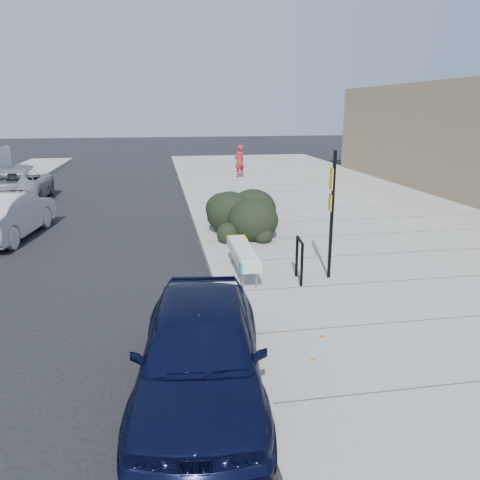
{
  "coord_description": "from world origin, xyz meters",
  "views": [
    {
      "loc": [
        -1.26,
        -9.25,
        3.95
      ],
      "look_at": [
        0.54,
        1.04,
        1.0
      ],
      "focal_mm": 35.0,
      "sensor_mm": 36.0,
      "label": 1
    }
  ],
  "objects_px": {
    "sedan_navy": "(201,350)",
    "pedestrian": "(239,161)",
    "bike_rack": "(299,256)",
    "suv_silver": "(16,185)",
    "bench": "(243,253)",
    "sign_post": "(331,208)",
    "wagon_silver": "(7,215)"
  },
  "relations": [
    {
      "from": "wagon_silver",
      "to": "suv_silver",
      "type": "xyz_separation_m",
      "value": [
        -1.31,
        6.03,
        0.02
      ]
    },
    {
      "from": "bench",
      "to": "sign_post",
      "type": "bearing_deg",
      "value": -14.07
    },
    {
      "from": "bench",
      "to": "suv_silver",
      "type": "xyz_separation_m",
      "value": [
        -7.91,
        11.11,
        0.06
      ]
    },
    {
      "from": "bench",
      "to": "sign_post",
      "type": "distance_m",
      "value": 2.28
    },
    {
      "from": "sedan_navy",
      "to": "suv_silver",
      "type": "xyz_separation_m",
      "value": [
        -6.51,
        15.56,
        0.02
      ]
    },
    {
      "from": "bike_rack",
      "to": "pedestrian",
      "type": "height_order",
      "value": "pedestrian"
    },
    {
      "from": "bench",
      "to": "sedan_navy",
      "type": "distance_m",
      "value": 4.66
    },
    {
      "from": "wagon_silver",
      "to": "pedestrian",
      "type": "bearing_deg",
      "value": -122.68
    },
    {
      "from": "pedestrian",
      "to": "bench",
      "type": "bearing_deg",
      "value": 48.86
    },
    {
      "from": "sign_post",
      "to": "sedan_navy",
      "type": "height_order",
      "value": "sign_post"
    },
    {
      "from": "sedan_navy",
      "to": "wagon_silver",
      "type": "distance_m",
      "value": 10.86
    },
    {
      "from": "bike_rack",
      "to": "bench",
      "type": "bearing_deg",
      "value": 158.97
    },
    {
      "from": "sign_post",
      "to": "pedestrian",
      "type": "relative_size",
      "value": 1.6
    },
    {
      "from": "bench",
      "to": "sedan_navy",
      "type": "relative_size",
      "value": 0.53
    },
    {
      "from": "wagon_silver",
      "to": "pedestrian",
      "type": "height_order",
      "value": "pedestrian"
    },
    {
      "from": "sign_post",
      "to": "pedestrian",
      "type": "height_order",
      "value": "sign_post"
    },
    {
      "from": "wagon_silver",
      "to": "pedestrian",
      "type": "distance_m",
      "value": 14.44
    },
    {
      "from": "sedan_navy",
      "to": "suv_silver",
      "type": "bearing_deg",
      "value": 119.5
    },
    {
      "from": "sedan_navy",
      "to": "wagon_silver",
      "type": "height_order",
      "value": "wagon_silver"
    },
    {
      "from": "pedestrian",
      "to": "bike_rack",
      "type": "bearing_deg",
      "value": 53.2
    },
    {
      "from": "bike_rack",
      "to": "pedestrian",
      "type": "bearing_deg",
      "value": 91.2
    },
    {
      "from": "bench",
      "to": "pedestrian",
      "type": "xyz_separation_m",
      "value": [
        2.73,
        16.11,
        0.37
      ]
    },
    {
      "from": "bike_rack",
      "to": "pedestrian",
      "type": "relative_size",
      "value": 0.55
    },
    {
      "from": "sign_post",
      "to": "suv_silver",
      "type": "relative_size",
      "value": 0.54
    },
    {
      "from": "bench",
      "to": "pedestrian",
      "type": "relative_size",
      "value": 1.25
    },
    {
      "from": "bike_rack",
      "to": "sign_post",
      "type": "distance_m",
      "value": 1.29
    },
    {
      "from": "bench",
      "to": "bike_rack",
      "type": "distance_m",
      "value": 1.34
    },
    {
      "from": "bike_rack",
      "to": "suv_silver",
      "type": "bearing_deg",
      "value": 134.26
    },
    {
      "from": "sign_post",
      "to": "sedan_navy",
      "type": "distance_m",
      "value": 5.27
    },
    {
      "from": "sedan_navy",
      "to": "sign_post",
      "type": "bearing_deg",
      "value": 56.68
    },
    {
      "from": "sedan_navy",
      "to": "pedestrian",
      "type": "bearing_deg",
      "value": 85.45
    },
    {
      "from": "sedan_navy",
      "to": "suv_silver",
      "type": "height_order",
      "value": "suv_silver"
    }
  ]
}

